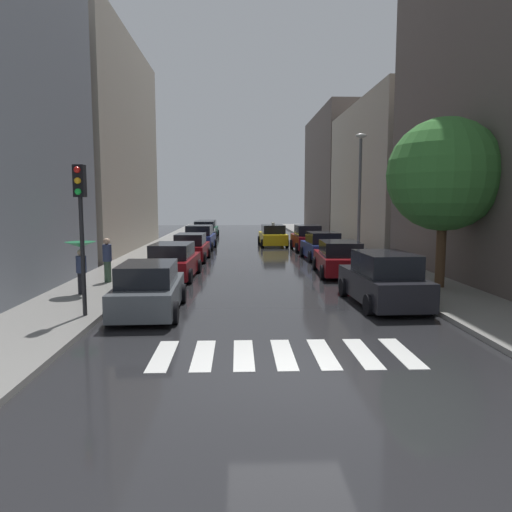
{
  "coord_description": "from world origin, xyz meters",
  "views": [
    {
      "loc": [
        -1.02,
        -8.99,
        3.44
      ],
      "look_at": [
        -0.1,
        14.83,
        0.69
      ],
      "focal_mm": 33.54,
      "sensor_mm": 36.0,
      "label": 1
    }
  ],
  "objects_px": {
    "parked_car_left_fourth": "(200,238)",
    "lamp_post_right": "(360,189)",
    "traffic_light_left_corner": "(80,207)",
    "pedestrian_foreground": "(81,255)",
    "parked_car_right_third": "(322,247)",
    "parked_car_right_second": "(339,259)",
    "pedestrian_near_tree": "(107,259)",
    "parked_car_left_third": "(191,248)",
    "parked_car_left_nearest": "(149,289)",
    "parked_car_left_fifth": "(204,233)",
    "street_tree_right": "(444,175)",
    "parked_car_right_fourth": "(307,239)",
    "parked_car_left_sixth": "(207,229)",
    "parked_car_right_nearest": "(383,280)",
    "parked_car_left_second": "(173,262)",
    "taxi_midroad": "(273,236)"
  },
  "relations": [
    {
      "from": "parked_car_left_third",
      "to": "pedestrian_foreground",
      "type": "bearing_deg",
      "value": 167.28
    },
    {
      "from": "parked_car_left_nearest",
      "to": "parked_car_left_second",
      "type": "bearing_deg",
      "value": -0.43
    },
    {
      "from": "parked_car_left_sixth",
      "to": "lamp_post_right",
      "type": "height_order",
      "value": "lamp_post_right"
    },
    {
      "from": "parked_car_left_third",
      "to": "parked_car_right_fourth",
      "type": "relative_size",
      "value": 0.99
    },
    {
      "from": "parked_car_left_fourth",
      "to": "taxi_midroad",
      "type": "relative_size",
      "value": 0.93
    },
    {
      "from": "parked_car_left_fourth",
      "to": "taxi_midroad",
      "type": "distance_m",
      "value": 6.02
    },
    {
      "from": "parked_car_right_nearest",
      "to": "pedestrian_foreground",
      "type": "bearing_deg",
      "value": 79.38
    },
    {
      "from": "parked_car_right_second",
      "to": "parked_car_right_third",
      "type": "distance_m",
      "value": 5.8
    },
    {
      "from": "parked_car_right_third",
      "to": "parked_car_right_nearest",
      "type": "bearing_deg",
      "value": 176.87
    },
    {
      "from": "street_tree_right",
      "to": "traffic_light_left_corner",
      "type": "height_order",
      "value": "street_tree_right"
    },
    {
      "from": "parked_car_left_third",
      "to": "parked_car_left_nearest",
      "type": "bearing_deg",
      "value": -177.87
    },
    {
      "from": "parked_car_left_second",
      "to": "parked_car_left_fourth",
      "type": "xyz_separation_m",
      "value": [
        0.18,
        12.92,
        0.06
      ]
    },
    {
      "from": "parked_car_left_nearest",
      "to": "traffic_light_left_corner",
      "type": "distance_m",
      "value": 3.18
    },
    {
      "from": "pedestrian_foreground",
      "to": "traffic_light_left_corner",
      "type": "bearing_deg",
      "value": -20.65
    },
    {
      "from": "parked_car_right_third",
      "to": "traffic_light_left_corner",
      "type": "height_order",
      "value": "traffic_light_left_corner"
    },
    {
      "from": "traffic_light_left_corner",
      "to": "lamp_post_right",
      "type": "xyz_separation_m",
      "value": [
        11.0,
        11.97,
        0.82
      ]
    },
    {
      "from": "parked_car_left_nearest",
      "to": "parked_car_right_second",
      "type": "xyz_separation_m",
      "value": [
        7.51,
        7.61,
        0.0
      ]
    },
    {
      "from": "parked_car_right_second",
      "to": "traffic_light_left_corner",
      "type": "xyz_separation_m",
      "value": [
        -9.21,
        -8.46,
        2.54
      ]
    },
    {
      "from": "parked_car_left_third",
      "to": "street_tree_right",
      "type": "bearing_deg",
      "value": -130.79
    },
    {
      "from": "parked_car_right_fourth",
      "to": "pedestrian_near_tree",
      "type": "height_order",
      "value": "pedestrian_near_tree"
    },
    {
      "from": "parked_car_left_fourth",
      "to": "parked_car_right_nearest",
      "type": "bearing_deg",
      "value": -155.76
    },
    {
      "from": "parked_car_left_fourth",
      "to": "parked_car_left_third",
      "type": "bearing_deg",
      "value": -177.68
    },
    {
      "from": "taxi_midroad",
      "to": "pedestrian_foreground",
      "type": "height_order",
      "value": "pedestrian_foreground"
    },
    {
      "from": "parked_car_right_fourth",
      "to": "traffic_light_left_corner",
      "type": "xyz_separation_m",
      "value": [
        -9.3,
        -19.56,
        2.46
      ]
    },
    {
      "from": "parked_car_left_sixth",
      "to": "parked_car_right_third",
      "type": "height_order",
      "value": "parked_car_left_sixth"
    },
    {
      "from": "parked_car_left_fifth",
      "to": "parked_car_right_second",
      "type": "distance_m",
      "value": 19.0
    },
    {
      "from": "taxi_midroad",
      "to": "pedestrian_foreground",
      "type": "relative_size",
      "value": 2.49
    },
    {
      "from": "parked_car_left_third",
      "to": "street_tree_right",
      "type": "xyz_separation_m",
      "value": [
        10.48,
        -9.78,
        3.68
      ]
    },
    {
      "from": "parked_car_left_fourth",
      "to": "lamp_post_right",
      "type": "distance_m",
      "value": 13.06
    },
    {
      "from": "parked_car_left_fifth",
      "to": "parked_car_right_fourth",
      "type": "height_order",
      "value": "parked_car_left_fifth"
    },
    {
      "from": "traffic_light_left_corner",
      "to": "pedestrian_foreground",
      "type": "bearing_deg",
      "value": 108.8
    },
    {
      "from": "pedestrian_near_tree",
      "to": "lamp_post_right",
      "type": "xyz_separation_m",
      "value": [
        11.88,
        6.18,
        3.01
      ]
    },
    {
      "from": "parked_car_left_sixth",
      "to": "parked_car_right_fourth",
      "type": "height_order",
      "value": "parked_car_right_fourth"
    },
    {
      "from": "parked_car_left_fourth",
      "to": "pedestrian_near_tree",
      "type": "bearing_deg",
      "value": 172.36
    },
    {
      "from": "parked_car_left_nearest",
      "to": "parked_car_left_fifth",
      "type": "bearing_deg",
      "value": -1.72
    },
    {
      "from": "taxi_midroad",
      "to": "pedestrian_foreground",
      "type": "xyz_separation_m",
      "value": [
        -8.27,
        -19.83,
        0.77
      ]
    },
    {
      "from": "lamp_post_right",
      "to": "parked_car_left_third",
      "type": "bearing_deg",
      "value": 167.84
    },
    {
      "from": "parked_car_left_nearest",
      "to": "parked_car_right_fourth",
      "type": "height_order",
      "value": "parked_car_right_fourth"
    },
    {
      "from": "pedestrian_foreground",
      "to": "parked_car_right_third",
      "type": "bearing_deg",
      "value": 96.63
    },
    {
      "from": "parked_car_left_nearest",
      "to": "pedestrian_foreground",
      "type": "height_order",
      "value": "pedestrian_foreground"
    },
    {
      "from": "pedestrian_foreground",
      "to": "lamp_post_right",
      "type": "height_order",
      "value": "lamp_post_right"
    },
    {
      "from": "parked_car_left_third",
      "to": "traffic_light_left_corner",
      "type": "bearing_deg",
      "value": 175.2
    },
    {
      "from": "parked_car_right_second",
      "to": "parked_car_left_nearest",
      "type": "bearing_deg",
      "value": 138.2
    },
    {
      "from": "parked_car_right_nearest",
      "to": "street_tree_right",
      "type": "relative_size",
      "value": 0.72
    },
    {
      "from": "taxi_midroad",
      "to": "pedestrian_near_tree",
      "type": "relative_size",
      "value": 2.57
    },
    {
      "from": "parked_car_left_third",
      "to": "parked_car_left_fifth",
      "type": "relative_size",
      "value": 0.87
    },
    {
      "from": "parked_car_left_fourth",
      "to": "parked_car_left_second",
      "type": "bearing_deg",
      "value": -178.46
    },
    {
      "from": "parked_car_left_fifth",
      "to": "traffic_light_left_corner",
      "type": "xyz_separation_m",
      "value": [
        -1.68,
        -25.9,
        2.45
      ]
    },
    {
      "from": "parked_car_left_fifth",
      "to": "parked_car_left_sixth",
      "type": "bearing_deg",
      "value": -0.77
    },
    {
      "from": "parked_car_left_third",
      "to": "parked_car_right_fourth",
      "type": "distance_m",
      "value": 9.42
    }
  ]
}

